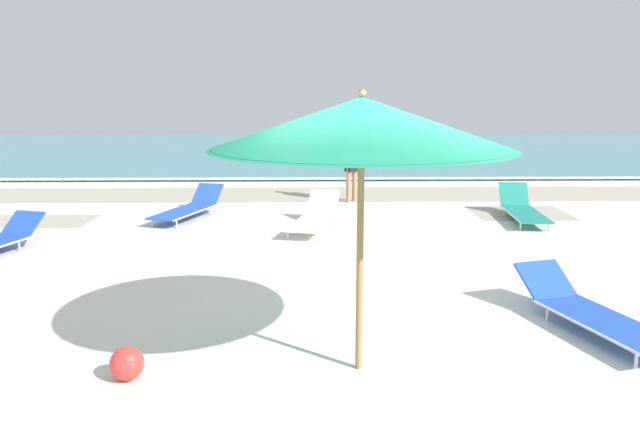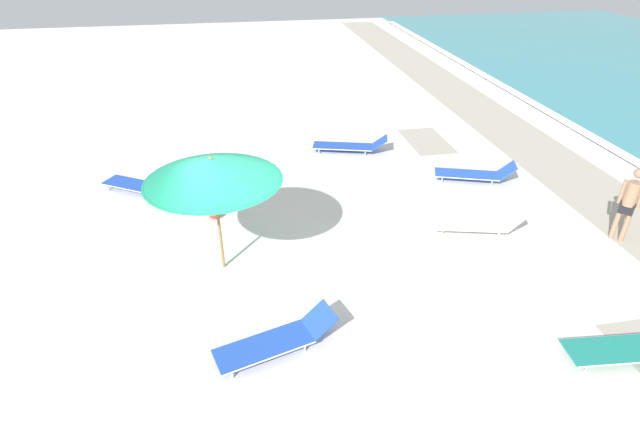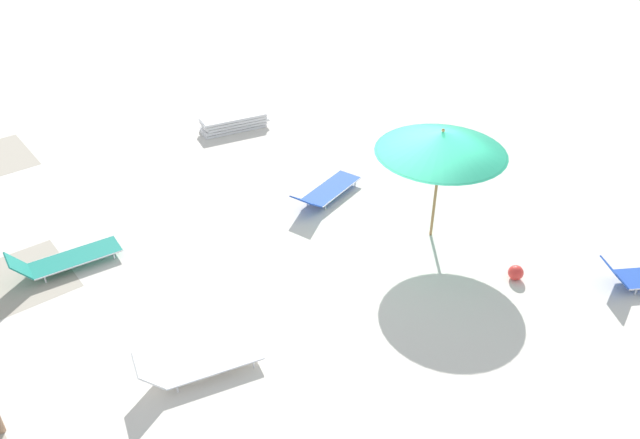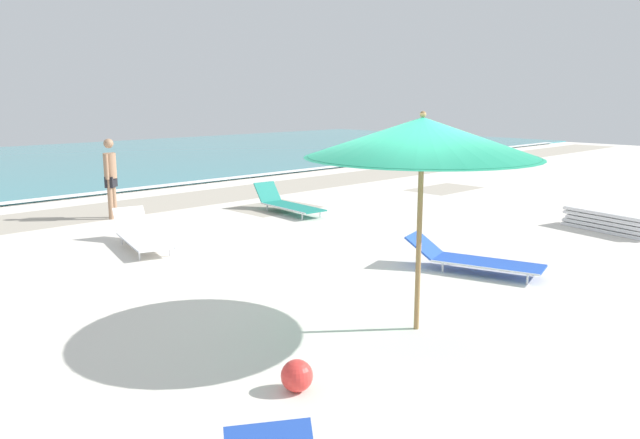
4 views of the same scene
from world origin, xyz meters
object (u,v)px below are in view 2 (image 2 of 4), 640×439
(sun_lounger_mid_beach_pair_a, at_px, (350,145))
(beachgoer_wading_adult, at_px, (629,201))
(sun_lounger_under_umbrella, at_px, (475,173))
(sun_lounger_near_water_right, at_px, (632,347))
(sun_lounger_near_water_left, at_px, (277,340))
(beach_umbrella, at_px, (212,170))
(beach_ball, at_px, (214,213))
(sun_lounger_mid_beach_solo, at_px, (479,223))
(sun_lounger_beside_umbrella, at_px, (141,185))

(sun_lounger_mid_beach_pair_a, bearing_deg, beachgoer_wading_adult, 54.86)
(sun_lounger_under_umbrella, relative_size, sun_lounger_near_water_right, 1.04)
(beachgoer_wading_adult, bearing_deg, sun_lounger_near_water_right, 102.46)
(sun_lounger_near_water_left, distance_m, sun_lounger_near_water_right, 5.86)
(beach_umbrella, relative_size, sun_lounger_mid_beach_pair_a, 1.11)
(beachgoer_wading_adult, distance_m, beach_ball, 9.40)
(beach_umbrella, bearing_deg, sun_lounger_under_umbrella, 112.35)
(sun_lounger_near_water_right, bearing_deg, sun_lounger_mid_beach_pair_a, -159.19)
(beach_umbrella, distance_m, sun_lounger_near_water_right, 7.84)
(sun_lounger_near_water_left, relative_size, sun_lounger_near_water_right, 1.02)
(sun_lounger_near_water_left, relative_size, beachgoer_wading_adult, 1.23)
(beach_umbrella, bearing_deg, sun_lounger_near_water_right, 60.30)
(sun_lounger_near_water_left, height_order, beach_ball, sun_lounger_near_water_left)
(sun_lounger_near_water_left, bearing_deg, sun_lounger_under_umbrella, 115.08)
(sun_lounger_under_umbrella, relative_size, sun_lounger_mid_beach_pair_a, 0.93)
(sun_lounger_under_umbrella, xyz_separation_m, sun_lounger_mid_beach_solo, (2.51, -1.08, 0.01))
(sun_lounger_under_umbrella, xyz_separation_m, sun_lounger_mid_beach_pair_a, (-2.59, -2.95, -0.01))
(sun_lounger_near_water_left, bearing_deg, sun_lounger_near_water_right, 61.65)
(sun_lounger_near_water_left, xyz_separation_m, sun_lounger_mid_beach_pair_a, (-7.99, 3.15, -0.00))
(sun_lounger_under_umbrella, bearing_deg, sun_lounger_mid_beach_solo, -4.53)
(sun_lounger_under_umbrella, height_order, sun_lounger_mid_beach_solo, sun_lounger_mid_beach_solo)
(beach_umbrella, distance_m, beachgoer_wading_adult, 8.90)
(beach_umbrella, bearing_deg, beach_ball, -174.67)
(beachgoer_wading_adult, height_order, beach_ball, beachgoer_wading_adult)
(beachgoer_wading_adult, bearing_deg, sun_lounger_mid_beach_pair_a, -4.27)
(sun_lounger_under_umbrella, xyz_separation_m, sun_lounger_near_water_right, (6.61, -0.36, 0.01))
(sun_lounger_near_water_left, distance_m, sun_lounger_mid_beach_pair_a, 8.59)
(beach_umbrella, xyz_separation_m, sun_lounger_mid_beach_solo, (-0.35, 5.87, -2.00))
(sun_lounger_near_water_right, bearing_deg, beach_ball, -125.53)
(beach_umbrella, xyz_separation_m, beachgoer_wading_adult, (0.54, 8.80, -1.22))
(beach_umbrella, height_order, beach_ball, beach_umbrella)
(sun_lounger_mid_beach_solo, relative_size, sun_lounger_mid_beach_pair_a, 0.88)
(beachgoer_wading_adult, xyz_separation_m, beach_ball, (-2.60, -8.99, -0.85))
(sun_lounger_near_water_left, xyz_separation_m, beach_ball, (-4.60, -1.04, -0.06))
(beach_umbrella, height_order, sun_lounger_near_water_right, beach_umbrella)
(sun_lounger_under_umbrella, distance_m, beachgoer_wading_adult, 3.95)
(sun_lounger_beside_umbrella, relative_size, sun_lounger_near_water_left, 0.98)
(sun_lounger_mid_beach_solo, xyz_separation_m, beach_ball, (-1.71, -6.06, -0.07))
(sun_lounger_beside_umbrella, bearing_deg, beach_ball, 79.59)
(sun_lounger_near_water_left, distance_m, sun_lounger_mid_beach_solo, 5.80)
(sun_lounger_under_umbrella, bearing_deg, beach_umbrella, -48.84)
(sun_lounger_mid_beach_solo, bearing_deg, sun_lounger_beside_umbrella, -99.17)
(sun_lounger_mid_beach_solo, bearing_deg, sun_lounger_near_water_right, 24.15)
(beach_umbrella, height_order, sun_lounger_near_water_left, beach_umbrella)
(beach_umbrella, relative_size, beachgoer_wading_adult, 1.49)
(sun_lounger_near_water_right, xyz_separation_m, beachgoer_wading_adult, (-3.22, 2.21, 0.78))
(sun_lounger_under_umbrella, bearing_deg, sun_lounger_near_water_right, 15.67)
(sun_lounger_mid_beach_pair_a, bearing_deg, sun_lounger_near_water_left, -5.37)
(sun_lounger_beside_umbrella, distance_m, sun_lounger_mid_beach_solo, 8.69)
(sun_lounger_under_umbrella, bearing_deg, sun_lounger_mid_beach_pair_a, -112.45)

